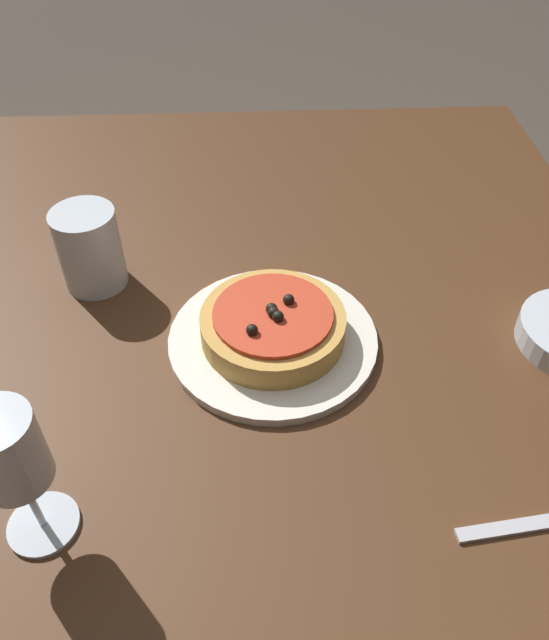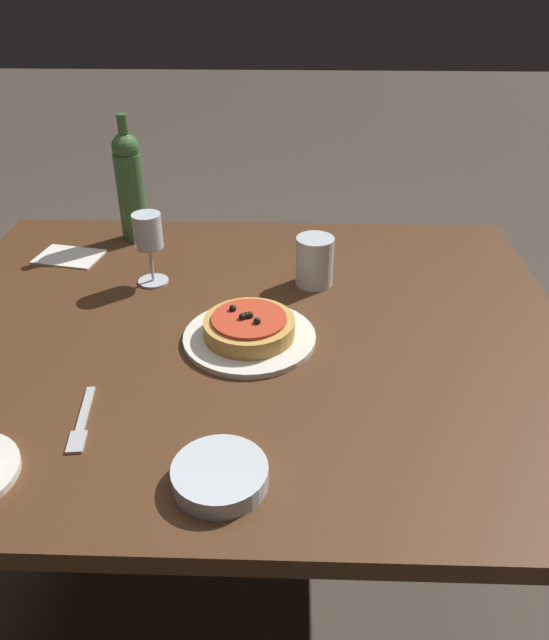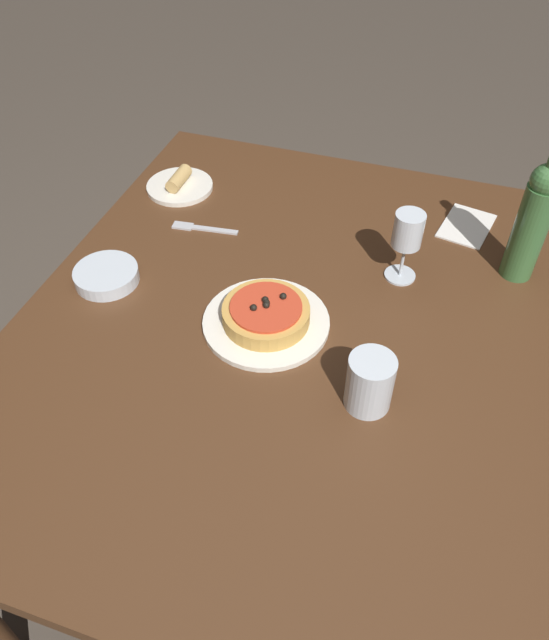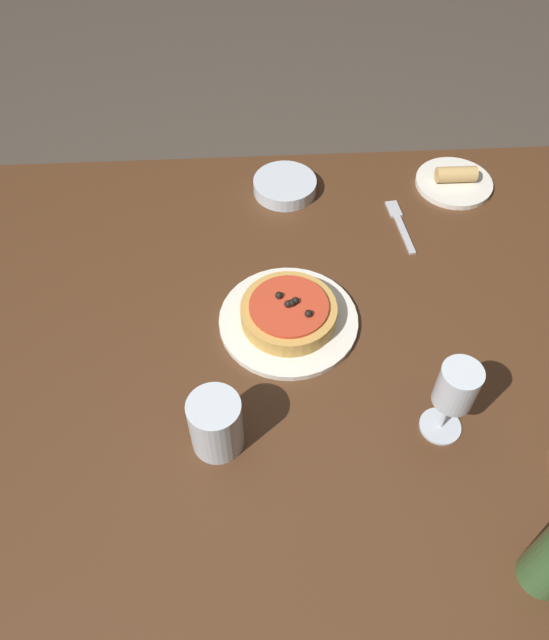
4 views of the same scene
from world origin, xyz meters
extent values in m
plane|color=#4C4238|center=(0.00, 0.00, 0.00)|extent=(14.00, 14.00, 0.00)
cube|color=#4C2D19|center=(0.00, 0.00, 0.72)|extent=(1.31, 1.08, 0.03)
cylinder|color=#4C2D19|center=(0.60, -0.48, 0.35)|extent=(0.06, 0.06, 0.70)
cylinder|color=#4C2D19|center=(-0.60, -0.48, 0.35)|extent=(0.06, 0.06, 0.70)
cylinder|color=white|center=(0.02, -0.04, 0.74)|extent=(0.26, 0.26, 0.01)
cylinder|color=gold|center=(0.02, -0.04, 0.77)|extent=(0.18, 0.18, 0.03)
cylinder|color=red|center=(0.02, -0.04, 0.79)|extent=(0.14, 0.14, 0.01)
sphere|color=black|center=(-0.02, -0.02, 0.79)|extent=(0.01, 0.01, 0.01)
sphere|color=black|center=(0.03, -0.06, 0.79)|extent=(0.01, 0.01, 0.01)
sphere|color=black|center=(0.01, -0.05, 0.79)|extent=(0.01, 0.01, 0.01)
sphere|color=black|center=(0.02, -0.04, 0.79)|extent=(0.01, 0.01, 0.01)
sphere|color=black|center=(0.01, -0.04, 0.79)|extent=(0.01, 0.01, 0.01)
cylinder|color=silver|center=(-0.22, 0.19, 0.74)|extent=(0.07, 0.07, 0.00)
cylinder|color=silver|center=(-0.22, 0.19, 0.78)|extent=(0.01, 0.01, 0.08)
cylinder|color=silver|center=(-0.22, 0.19, 0.86)|extent=(0.06, 0.06, 0.08)
cylinder|color=silver|center=(0.15, 0.20, 0.79)|extent=(0.08, 0.08, 0.11)
cylinder|color=silver|center=(0.00, -0.41, 0.75)|extent=(0.14, 0.14, 0.03)
cube|color=#B7B7BC|center=(-0.24, -0.26, 0.74)|extent=(0.03, 0.11, 0.00)
cube|color=#B7B7BC|center=(-0.23, -0.34, 0.74)|extent=(0.03, 0.05, 0.00)
cylinder|color=white|center=(-0.38, -0.41, 0.74)|extent=(0.17, 0.17, 0.01)
cylinder|color=tan|center=(-0.38, -0.41, 0.77)|extent=(0.09, 0.03, 0.03)
camera|label=1|loc=(-0.52, -0.02, 1.29)|focal=35.00mm
camera|label=2|loc=(0.10, -1.05, 1.41)|focal=35.00mm
camera|label=3|loc=(0.85, 0.25, 1.64)|focal=35.00mm
camera|label=4|loc=(0.08, 0.67, 1.65)|focal=35.00mm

